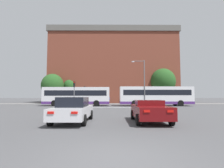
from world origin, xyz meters
TOP-DOWN VIEW (x-y plane):
  - ground_plane at (0.00, 0.00)m, footprint 400.00×400.00m
  - stop_line_strip at (0.00, 21.13)m, footprint 8.82×0.30m
  - far_pavement at (0.00, 34.87)m, footprint 69.80×2.50m
  - brick_civic_building at (0.63, 45.16)m, footprint 33.63×15.01m
  - car_saloon_left at (-2.42, 6.37)m, footprint 2.09×4.68m
  - car_roadster_right at (2.38, 6.44)m, footprint 2.10×4.35m
  - bus_crossing_lead at (7.68, 25.60)m, footprint 12.37×2.77m
  - bus_crossing_trailing at (-5.98, 25.77)m, footprint 11.31×2.73m
  - traffic_light_near_left at (-5.56, 21.43)m, footprint 0.26×0.31m
  - traffic_light_far_right at (6.09, 33.94)m, footprint 0.26×0.31m
  - traffic_light_far_left at (-5.94, 34.22)m, footprint 0.26×0.31m
  - street_lamp_junction at (5.17, 24.27)m, footprint 2.23×0.36m
  - pedestrian_waiting at (-0.53, 34.37)m, footprint 0.45×0.42m
  - pedestrian_walking_east at (3.66, 34.45)m, footprint 0.44×0.30m
  - pedestrian_walking_west at (3.24, 34.29)m, footprint 0.45×0.42m
  - tree_by_building at (-13.63, 35.86)m, footprint 5.10×5.10m
  - tree_kerbside at (-10.36, 39.53)m, footprint 4.11×4.11m
  - tree_distant at (12.70, 37.81)m, footprint 5.99×5.99m

SIDE VIEW (x-z plane):
  - ground_plane at x=0.00m, z-range 0.00..0.00m
  - stop_line_strip at x=0.00m, z-range 0.00..0.01m
  - far_pavement at x=0.00m, z-range 0.00..0.01m
  - car_roadster_right at x=2.38m, z-range 0.03..1.40m
  - car_saloon_left at x=-2.42m, z-range 0.00..1.57m
  - pedestrian_walking_west at x=3.24m, z-range 0.13..1.76m
  - pedestrian_walking_east at x=3.66m, z-range 0.13..1.77m
  - pedestrian_waiting at x=-0.53m, z-range 0.15..1.88m
  - bus_crossing_trailing at x=-5.98m, z-range 0.12..3.32m
  - bus_crossing_lead at x=7.68m, z-range 0.13..3.42m
  - traffic_light_far_right at x=6.09m, z-range 0.68..4.52m
  - traffic_light_near_left at x=-5.56m, z-range 0.68..4.53m
  - traffic_light_far_left at x=-5.94m, z-range 0.69..4.63m
  - tree_by_building at x=-13.63m, z-range 0.76..7.65m
  - tree_kerbside at x=-10.36m, z-range 1.08..7.58m
  - street_lamp_junction at x=5.17m, z-range 0.83..8.53m
  - tree_distant at x=12.70m, z-range 1.09..9.59m
  - brick_civic_building at x=0.63m, z-range -0.91..20.52m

